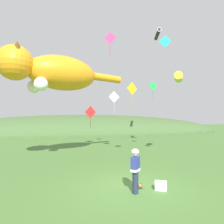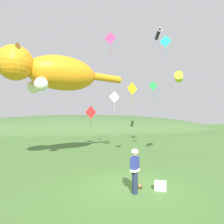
{
  "view_description": "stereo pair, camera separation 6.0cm",
  "coord_description": "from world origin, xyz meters",
  "px_view_note": "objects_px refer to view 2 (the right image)",
  "views": [
    {
      "loc": [
        -2.57,
        -8.35,
        3.11
      ],
      "look_at": [
        0.0,
        4.0,
        3.38
      ],
      "focal_mm": 32.0,
      "sensor_mm": 36.0,
      "label": 1
    },
    {
      "loc": [
        -2.51,
        -8.36,
        3.11
      ],
      "look_at": [
        0.0,
        4.0,
        3.38
      ],
      "focal_mm": 32.0,
      "sensor_mm": 36.0,
      "label": 2
    }
  ],
  "objects_px": {
    "kite_diamond_white": "(114,97)",
    "kite_fish_windsock": "(179,78)",
    "kite_spool": "(139,186)",
    "kite_tube_streamer": "(158,34)",
    "festival_attendant": "(135,170)",
    "kite_diamond_red": "(91,112)",
    "picnic_cooler": "(160,186)",
    "kite_diamond_pink": "(110,38)",
    "kite_diamond_teal": "(165,41)",
    "kite_diamond_green": "(153,86)",
    "kite_giant_cat": "(54,72)",
    "kite_diamond_gold": "(132,89)"
  },
  "relations": [
    {
      "from": "kite_diamond_green",
      "to": "kite_fish_windsock",
      "type": "bearing_deg",
      "value": -78.73
    },
    {
      "from": "picnic_cooler",
      "to": "kite_diamond_red",
      "type": "height_order",
      "value": "kite_diamond_red"
    },
    {
      "from": "kite_giant_cat",
      "to": "festival_attendant",
      "type": "bearing_deg",
      "value": -61.14
    },
    {
      "from": "kite_fish_windsock",
      "to": "kite_diamond_white",
      "type": "distance_m",
      "value": 5.61
    },
    {
      "from": "kite_diamond_pink",
      "to": "kite_diamond_teal",
      "type": "height_order",
      "value": "kite_diamond_teal"
    },
    {
      "from": "picnic_cooler",
      "to": "kite_giant_cat",
      "type": "bearing_deg",
      "value": 126.54
    },
    {
      "from": "kite_diamond_white",
      "to": "kite_diamond_green",
      "type": "xyz_separation_m",
      "value": [
        3.69,
        0.08,
        1.11
      ]
    },
    {
      "from": "kite_diamond_white",
      "to": "kite_fish_windsock",
      "type": "bearing_deg",
      "value": -37.03
    },
    {
      "from": "kite_fish_windsock",
      "to": "kite_diamond_white",
      "type": "height_order",
      "value": "kite_fish_windsock"
    },
    {
      "from": "kite_tube_streamer",
      "to": "kite_diamond_white",
      "type": "height_order",
      "value": "kite_tube_streamer"
    },
    {
      "from": "kite_spool",
      "to": "kite_tube_streamer",
      "type": "relative_size",
      "value": 0.1
    },
    {
      "from": "kite_fish_windsock",
      "to": "kite_diamond_green",
      "type": "xyz_separation_m",
      "value": [
        -0.67,
        3.37,
        -0.16
      ]
    },
    {
      "from": "festival_attendant",
      "to": "kite_diamond_red",
      "type": "height_order",
      "value": "kite_diamond_red"
    },
    {
      "from": "kite_diamond_pink",
      "to": "picnic_cooler",
      "type": "bearing_deg",
      "value": -86.22
    },
    {
      "from": "kite_giant_cat",
      "to": "kite_diamond_red",
      "type": "xyz_separation_m",
      "value": [
        3.21,
        6.22,
        -2.69
      ]
    },
    {
      "from": "kite_diamond_teal",
      "to": "kite_diamond_red",
      "type": "bearing_deg",
      "value": 148.21
    },
    {
      "from": "picnic_cooler",
      "to": "kite_diamond_gold",
      "type": "distance_m",
      "value": 8.22
    },
    {
      "from": "kite_diamond_teal",
      "to": "kite_fish_windsock",
      "type": "bearing_deg",
      "value": -96.56
    },
    {
      "from": "kite_diamond_white",
      "to": "kite_diamond_green",
      "type": "height_order",
      "value": "kite_diamond_green"
    },
    {
      "from": "kite_diamond_teal",
      "to": "kite_diamond_gold",
      "type": "bearing_deg",
      "value": -148.62
    },
    {
      "from": "picnic_cooler",
      "to": "kite_diamond_teal",
      "type": "bearing_deg",
      "value": 62.04
    },
    {
      "from": "festival_attendant",
      "to": "kite_tube_streamer",
      "type": "height_order",
      "value": "kite_tube_streamer"
    },
    {
      "from": "picnic_cooler",
      "to": "festival_attendant",
      "type": "bearing_deg",
      "value": -172.7
    },
    {
      "from": "festival_attendant",
      "to": "kite_spool",
      "type": "relative_size",
      "value": 7.74
    },
    {
      "from": "kite_spool",
      "to": "kite_diamond_white",
      "type": "bearing_deg",
      "value": 84.66
    },
    {
      "from": "picnic_cooler",
      "to": "kite_diamond_white",
      "type": "xyz_separation_m",
      "value": [
        0.02,
        9.32,
        4.62
      ]
    },
    {
      "from": "kite_fish_windsock",
      "to": "kite_diamond_white",
      "type": "relative_size",
      "value": 1.18
    },
    {
      "from": "kite_fish_windsock",
      "to": "kite_diamond_gold",
      "type": "height_order",
      "value": "kite_fish_windsock"
    },
    {
      "from": "kite_fish_windsock",
      "to": "kite_diamond_green",
      "type": "relative_size",
      "value": 1.27
    },
    {
      "from": "kite_spool",
      "to": "picnic_cooler",
      "type": "relative_size",
      "value": 0.39
    },
    {
      "from": "kite_diamond_pink",
      "to": "kite_diamond_green",
      "type": "distance_m",
      "value": 5.76
    },
    {
      "from": "picnic_cooler",
      "to": "kite_diamond_white",
      "type": "bearing_deg",
      "value": 89.87
    },
    {
      "from": "kite_spool",
      "to": "kite_giant_cat",
      "type": "relative_size",
      "value": 0.03
    },
    {
      "from": "kite_spool",
      "to": "kite_diamond_red",
      "type": "height_order",
      "value": "kite_diamond_red"
    },
    {
      "from": "kite_tube_streamer",
      "to": "kite_diamond_red",
      "type": "distance_m",
      "value": 10.71
    },
    {
      "from": "kite_fish_windsock",
      "to": "festival_attendant",
      "type": "bearing_deg",
      "value": -132.0
    },
    {
      "from": "kite_fish_windsock",
      "to": "kite_giant_cat",
      "type": "bearing_deg",
      "value": 176.21
    },
    {
      "from": "kite_spool",
      "to": "kite_tube_streamer",
      "type": "xyz_separation_m",
      "value": [
        5.89,
        10.93,
        11.54
      ]
    },
    {
      "from": "kite_diamond_teal",
      "to": "kite_diamond_red",
      "type": "relative_size",
      "value": 0.88
    },
    {
      "from": "kite_spool",
      "to": "kite_tube_streamer",
      "type": "distance_m",
      "value": 16.95
    },
    {
      "from": "kite_giant_cat",
      "to": "kite_diamond_green",
      "type": "distance_m",
      "value": 9.07
    },
    {
      "from": "kite_giant_cat",
      "to": "kite_tube_streamer",
      "type": "bearing_deg",
      "value": 24.76
    },
    {
      "from": "kite_giant_cat",
      "to": "kite_diamond_white",
      "type": "bearing_deg",
      "value": 28.41
    },
    {
      "from": "kite_fish_windsock",
      "to": "kite_diamond_teal",
      "type": "distance_m",
      "value": 4.84
    },
    {
      "from": "kite_spool",
      "to": "kite_fish_windsock",
      "type": "bearing_deg",
      "value": 47.59
    },
    {
      "from": "festival_attendant",
      "to": "kite_diamond_red",
      "type": "xyz_separation_m",
      "value": [
        -0.54,
        13.01,
        2.57
      ]
    },
    {
      "from": "kite_diamond_white",
      "to": "kite_diamond_red",
      "type": "height_order",
      "value": "kite_diamond_white"
    },
    {
      "from": "festival_attendant",
      "to": "kite_diamond_red",
      "type": "distance_m",
      "value": 13.28
    },
    {
      "from": "kite_diamond_pink",
      "to": "kite_diamond_red",
      "type": "xyz_separation_m",
      "value": [
        -1.17,
        4.59,
        -6.1
      ]
    },
    {
      "from": "kite_diamond_white",
      "to": "kite_diamond_green",
      "type": "bearing_deg",
      "value": 1.23
    }
  ]
}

